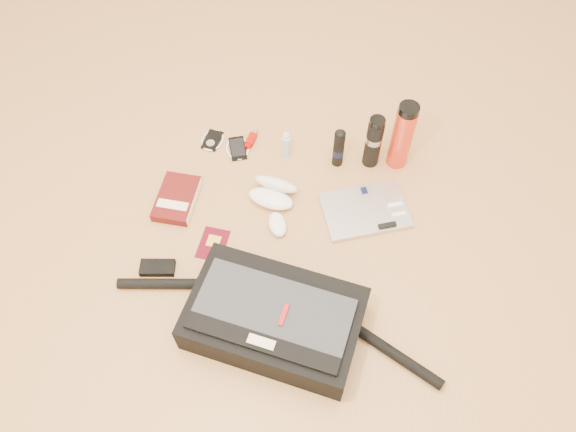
# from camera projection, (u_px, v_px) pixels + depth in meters

# --- Properties ---
(ground) EXTENTS (4.00, 4.00, 0.00)m
(ground) POSITION_uv_depth(u_px,v_px,m) (287.00, 250.00, 1.91)
(ground) COLOR tan
(ground) RESTS_ON ground
(messenger_bag) EXTENTS (1.05, 0.42, 0.15)m
(messenger_bag) POSITION_uv_depth(u_px,v_px,m) (273.00, 318.00, 1.70)
(messenger_bag) COLOR black
(messenger_bag) RESTS_ON ground
(laptop) EXTENTS (0.35, 0.29, 0.03)m
(laptop) POSITION_uv_depth(u_px,v_px,m) (365.00, 210.00, 1.99)
(laptop) COLOR #B7B7B9
(laptop) RESTS_ON ground
(book) EXTENTS (0.15, 0.21, 0.04)m
(book) POSITION_uv_depth(u_px,v_px,m) (177.00, 199.00, 2.00)
(book) COLOR #4D0D0D
(book) RESTS_ON ground
(passport) EXTENTS (0.10, 0.13, 0.01)m
(passport) POSITION_uv_depth(u_px,v_px,m) (213.00, 244.00, 1.92)
(passport) COLOR #4D0413
(passport) RESTS_ON ground
(mouse) EXTENTS (0.09, 0.12, 0.03)m
(mouse) POSITION_uv_depth(u_px,v_px,m) (277.00, 224.00, 1.95)
(mouse) COLOR white
(mouse) RESTS_ON ground
(sunglasses_case) EXTENTS (0.19, 0.17, 0.10)m
(sunglasses_case) POSITION_uv_depth(u_px,v_px,m) (273.00, 192.00, 2.00)
(sunglasses_case) COLOR white
(sunglasses_case) RESTS_ON ground
(ipod) EXTENTS (0.10, 0.11, 0.01)m
(ipod) POSITION_uv_depth(u_px,v_px,m) (212.00, 140.00, 2.17)
(ipod) COLOR black
(ipod) RESTS_ON ground
(phone) EXTENTS (0.11, 0.12, 0.01)m
(phone) POSITION_uv_depth(u_px,v_px,m) (238.00, 148.00, 2.15)
(phone) COLOR black
(phone) RESTS_ON ground
(inhaler) EXTENTS (0.04, 0.10, 0.03)m
(inhaler) POSITION_uv_depth(u_px,v_px,m) (252.00, 139.00, 2.16)
(inhaler) COLOR #9E0B00
(inhaler) RESTS_ON ground
(spray_bottle) EXTENTS (0.03, 0.03, 0.12)m
(spray_bottle) POSITION_uv_depth(u_px,v_px,m) (286.00, 145.00, 2.10)
(spray_bottle) COLOR #9EC5DA
(spray_bottle) RESTS_ON ground
(aerosol_can) EXTENTS (0.05, 0.05, 0.17)m
(aerosol_can) POSITION_uv_depth(u_px,v_px,m) (339.00, 148.00, 2.04)
(aerosol_can) COLOR black
(aerosol_can) RESTS_ON ground
(thermos_black) EXTENTS (0.07, 0.07, 0.23)m
(thermos_black) POSITION_uv_depth(u_px,v_px,m) (374.00, 142.00, 2.02)
(thermos_black) COLOR black
(thermos_black) RESTS_ON ground
(thermos_red) EXTENTS (0.09, 0.09, 0.29)m
(thermos_red) POSITION_uv_depth(u_px,v_px,m) (402.00, 136.00, 2.00)
(thermos_red) COLOR red
(thermos_red) RESTS_ON ground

